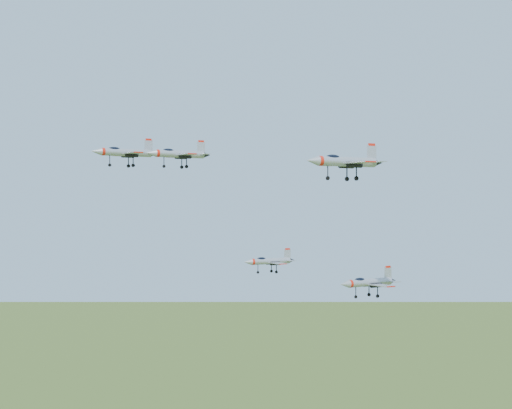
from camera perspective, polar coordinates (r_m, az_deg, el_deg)
name	(u,v)px	position (r m, az deg, el deg)	size (l,w,h in m)	color
jet_lead	(124,152)	(129.00, -10.48, 4.13)	(12.62, 10.45, 3.37)	#9CA0A8
jet_left_high	(178,154)	(125.01, -6.26, 4.05)	(12.04, 9.90, 3.22)	#9CA0A8
jet_right_high	(344,161)	(108.13, 7.09, 3.44)	(13.79, 11.32, 3.70)	#9CA0A8
jet_left_low	(269,261)	(137.05, 1.05, -4.54)	(11.10, 9.10, 2.98)	#9CA0A8
jet_right_low	(368,282)	(126.60, 8.95, -6.17)	(12.71, 10.53, 3.40)	#9CA0A8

